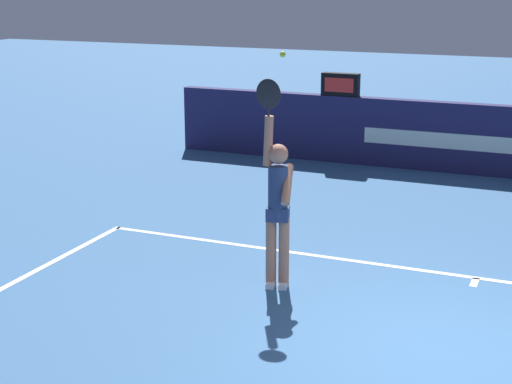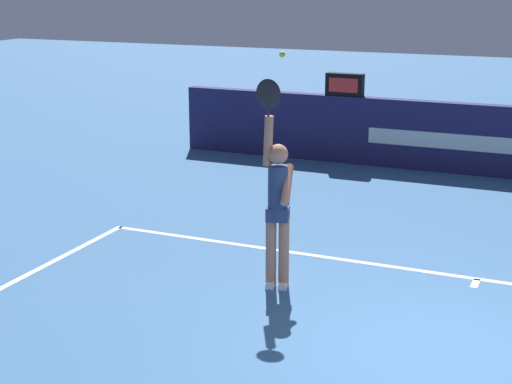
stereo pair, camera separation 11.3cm
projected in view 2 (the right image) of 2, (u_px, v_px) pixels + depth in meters
ground_plane at (444, 355)px, 7.78m from camera, size 60.00×60.00×0.00m
court_lines at (434, 379)px, 7.31m from camera, size 10.44×5.55×0.00m
speed_display at (345, 85)px, 15.37m from camera, size 0.74×0.20×0.44m
tennis_player at (277, 203)px, 9.22m from camera, size 0.50×0.46×2.50m
tennis_ball at (282, 54)px, 8.43m from camera, size 0.07×0.07×0.07m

